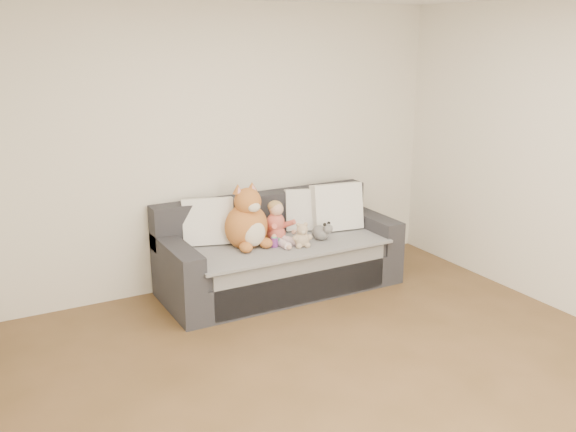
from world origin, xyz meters
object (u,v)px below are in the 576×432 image
object	(u,v)px
toddler	(278,225)
plush_cat	(248,223)
sofa	(278,256)
teddy_bear	(302,237)
sippy_cup	(274,241)

from	to	relation	value
toddler	plush_cat	world-z (taller)	plush_cat
sofa	teddy_bear	xyz separation A→B (m)	(0.09, -0.28, 0.26)
toddler	sippy_cup	distance (m)	0.18
plush_cat	sippy_cup	xyz separation A→B (m)	(0.20, -0.14, -0.16)
sippy_cup	toddler	bearing A→B (deg)	50.47
sofa	plush_cat	xyz separation A→B (m)	(-0.33, -0.03, 0.39)
toddler	teddy_bear	xyz separation A→B (m)	(0.13, -0.23, -0.07)
sofa	toddler	xyz separation A→B (m)	(-0.03, -0.05, 0.33)
teddy_bear	sippy_cup	size ratio (longest dim) A/B	1.97
teddy_bear	sippy_cup	distance (m)	0.25
sofa	teddy_bear	size ratio (longest dim) A/B	9.53
sofa	sippy_cup	xyz separation A→B (m)	(-0.13, -0.17, 0.22)
sofa	teddy_bear	world-z (taller)	sofa
teddy_bear	toddler	bearing A→B (deg)	132.23
plush_cat	teddy_bear	size ratio (longest dim) A/B	2.64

